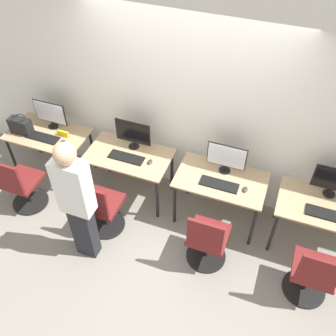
# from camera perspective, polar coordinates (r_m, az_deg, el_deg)

# --- Properties ---
(ground_plane) EXTENTS (20.00, 20.00, 0.00)m
(ground_plane) POSITION_cam_1_polar(r_m,az_deg,el_deg) (5.00, -0.52, -8.15)
(ground_plane) COLOR gray
(wall_back) EXTENTS (12.00, 0.05, 2.80)m
(wall_back) POSITION_cam_1_polar(r_m,az_deg,el_deg) (4.55, 2.88, 10.03)
(wall_back) COLOR silver
(wall_back) RESTS_ON ground_plane
(desk_far_left) EXTENTS (1.09, 0.64, 0.73)m
(desk_far_left) POSITION_cam_1_polar(r_m,az_deg,el_deg) (5.45, -17.73, 4.36)
(desk_far_left) COLOR tan
(desk_far_left) RESTS_ON ground_plane
(monitor_far_left) EXTENTS (0.48, 0.14, 0.40)m
(monitor_far_left) POSITION_cam_1_polar(r_m,az_deg,el_deg) (5.36, -17.53, 7.90)
(monitor_far_left) COLOR black
(monitor_far_left) RESTS_ON desk_far_left
(keyboard_far_left) EXTENTS (0.46, 0.16, 0.02)m
(keyboard_far_left) POSITION_cam_1_polar(r_m,az_deg,el_deg) (5.33, -18.57, 4.45)
(keyboard_far_left) COLOR black
(keyboard_far_left) RESTS_ON desk_far_left
(mouse_far_left) EXTENTS (0.06, 0.09, 0.03)m
(mouse_far_left) POSITION_cam_1_polar(r_m,az_deg,el_deg) (5.17, -15.76, 3.84)
(mouse_far_left) COLOR #333333
(mouse_far_left) RESTS_ON desk_far_left
(office_chair_far_left) EXTENTS (0.48, 0.48, 0.91)m
(office_chair_far_left) POSITION_cam_1_polar(r_m,az_deg,el_deg) (5.25, -21.45, -2.64)
(office_chair_far_left) COLOR black
(office_chair_far_left) RESTS_ON ground_plane
(desk_left) EXTENTS (1.09, 0.64, 0.73)m
(desk_left) POSITION_cam_1_polar(r_m,az_deg,el_deg) (4.89, -5.94, 1.29)
(desk_left) COLOR tan
(desk_left) RESTS_ON ground_plane
(monitor_left) EXTENTS (0.48, 0.14, 0.40)m
(monitor_left) POSITION_cam_1_polar(r_m,az_deg,el_deg) (4.80, -5.37, 5.25)
(monitor_left) COLOR black
(monitor_left) RESTS_ON desk_left
(keyboard_left) EXTENTS (0.46, 0.16, 0.02)m
(keyboard_left) POSITION_cam_1_polar(r_m,az_deg,el_deg) (4.79, -6.37, 1.61)
(keyboard_left) COLOR black
(keyboard_left) RESTS_ON desk_left
(mouse_left) EXTENTS (0.06, 0.09, 0.03)m
(mouse_left) POSITION_cam_1_polar(r_m,az_deg,el_deg) (4.69, -2.76, 0.95)
(mouse_left) COLOR #333333
(mouse_left) RESTS_ON desk_left
(office_chair_left) EXTENTS (0.48, 0.48, 0.91)m
(office_chair_left) POSITION_cam_1_polar(r_m,az_deg,el_deg) (4.71, -10.12, -6.26)
(office_chair_left) COLOR black
(office_chair_left) RESTS_ON ground_plane
(person_left) EXTENTS (0.36, 0.23, 1.73)m
(person_left) POSITION_cam_1_polar(r_m,az_deg,el_deg) (4.10, -13.75, -4.75)
(person_left) COLOR #232328
(person_left) RESTS_ON ground_plane
(desk_right) EXTENTS (1.09, 0.64, 0.73)m
(desk_right) POSITION_cam_1_polar(r_m,az_deg,el_deg) (4.61, 8.02, -2.40)
(desk_right) COLOR tan
(desk_right) RESTS_ON ground_plane
(monitor_right) EXTENTS (0.48, 0.14, 0.40)m
(monitor_right) POSITION_cam_1_polar(r_m,az_deg,el_deg) (4.50, 8.90, 1.61)
(monitor_right) COLOR black
(monitor_right) RESTS_ON desk_right
(keyboard_right) EXTENTS (0.46, 0.16, 0.02)m
(keyboard_right) POSITION_cam_1_polar(r_m,az_deg,el_deg) (4.47, 7.80, -2.48)
(keyboard_right) COLOR black
(keyboard_right) RESTS_ON desk_right
(mouse_right) EXTENTS (0.06, 0.09, 0.03)m
(mouse_right) POSITION_cam_1_polar(r_m,az_deg,el_deg) (4.46, 11.66, -3.21)
(mouse_right) COLOR #333333
(mouse_right) RESTS_ON desk_right
(office_chair_right) EXTENTS (0.48, 0.48, 0.91)m
(office_chair_right) POSITION_cam_1_polar(r_m,az_deg,el_deg) (4.38, 5.93, -11.17)
(office_chair_right) COLOR black
(office_chair_right) RESTS_ON ground_plane
(desk_far_right) EXTENTS (1.09, 0.64, 0.73)m
(desk_far_right) POSITION_cam_1_polar(r_m,az_deg,el_deg) (4.64, 22.84, -6.15)
(desk_far_right) COLOR tan
(desk_far_right) RESTS_ON ground_plane
(monitor_far_right) EXTENTS (0.48, 0.14, 0.40)m
(monitor_far_right) POSITION_cam_1_polar(r_m,az_deg,el_deg) (4.57, 24.06, -1.82)
(monitor_far_right) COLOR black
(monitor_far_right) RESTS_ON desk_far_right
(keyboard_far_right) EXTENTS (0.46, 0.16, 0.02)m
(keyboard_far_right) POSITION_cam_1_polar(r_m,az_deg,el_deg) (4.49, 23.07, -6.51)
(keyboard_far_right) COLOR black
(keyboard_far_right) RESTS_ON desk_far_right
(office_chair_far_right) EXTENTS (0.48, 0.48, 0.91)m
(office_chair_far_right) POSITION_cam_1_polar(r_m,az_deg,el_deg) (4.40, 21.02, -15.18)
(office_chair_far_right) COLOR black
(office_chair_far_right) RESTS_ON ground_plane
(handbag) EXTENTS (0.30, 0.18, 0.25)m
(handbag) POSITION_cam_1_polar(r_m,az_deg,el_deg) (5.46, -21.55, 6.05)
(handbag) COLOR black
(handbag) RESTS_ON desk_far_left
(placard_far_left) EXTENTS (0.16, 0.03, 0.08)m
(placard_far_left) POSITION_cam_1_polar(r_m,az_deg,el_deg) (5.26, -15.70, 5.08)
(placard_far_left) COLOR yellow
(placard_far_left) RESTS_ON desk_far_left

